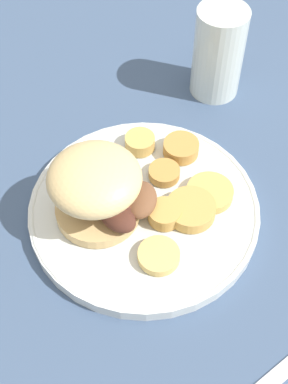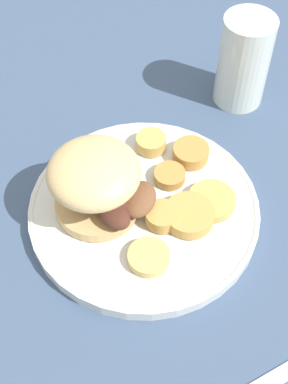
% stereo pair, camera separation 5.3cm
% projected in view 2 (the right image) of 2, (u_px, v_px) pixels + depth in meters
% --- Properties ---
extents(ground_plane, '(4.00, 4.00, 0.00)m').
position_uv_depth(ground_plane, '(144.00, 214.00, 0.61)').
color(ground_plane, '#3D5170').
extents(dinner_plate, '(0.26, 0.26, 0.02)m').
position_uv_depth(dinner_plate, '(144.00, 209.00, 0.61)').
color(dinner_plate, silver).
rests_on(dinner_plate, ground_plane).
extents(sandwich, '(0.10, 0.12, 0.08)m').
position_uv_depth(sandwich, '(99.00, 184.00, 0.56)').
color(sandwich, tan).
rests_on(sandwich, dinner_plate).
extents(potato_round_0, '(0.04, 0.04, 0.01)m').
position_uv_depth(potato_round_0, '(149.00, 257.00, 0.55)').
color(potato_round_0, '#DBB766').
rests_on(potato_round_0, dinner_plate).
extents(potato_round_1, '(0.04, 0.04, 0.01)m').
position_uv_depth(potato_round_1, '(170.00, 176.00, 0.62)').
color(potato_round_1, '#BC8942').
rests_on(potato_round_1, dinner_plate).
extents(potato_round_2, '(0.04, 0.04, 0.02)m').
position_uv_depth(potato_round_2, '(151.00, 142.00, 0.65)').
color(potato_round_2, tan).
rests_on(potato_round_2, dinner_plate).
extents(potato_round_3, '(0.04, 0.04, 0.02)m').
position_uv_depth(potato_round_3, '(162.00, 216.00, 0.58)').
color(potato_round_3, tan).
rests_on(potato_round_3, dinner_plate).
extents(potato_round_4, '(0.04, 0.04, 0.02)m').
position_uv_depth(potato_round_4, '(191.00, 153.00, 0.64)').
color(potato_round_4, '#BC8942').
rests_on(potato_round_4, dinner_plate).
extents(potato_round_5, '(0.06, 0.06, 0.01)m').
position_uv_depth(potato_round_5, '(189.00, 215.00, 0.58)').
color(potato_round_5, tan).
rests_on(potato_round_5, dinner_plate).
extents(potato_round_6, '(0.05, 0.05, 0.01)m').
position_uv_depth(potato_round_6, '(212.00, 201.00, 0.60)').
color(potato_round_6, tan).
rests_on(potato_round_6, dinner_plate).
extents(drinking_glass, '(0.07, 0.07, 0.12)m').
position_uv_depth(drinking_glass, '(244.00, 61.00, 0.68)').
color(drinking_glass, silver).
rests_on(drinking_glass, ground_plane).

